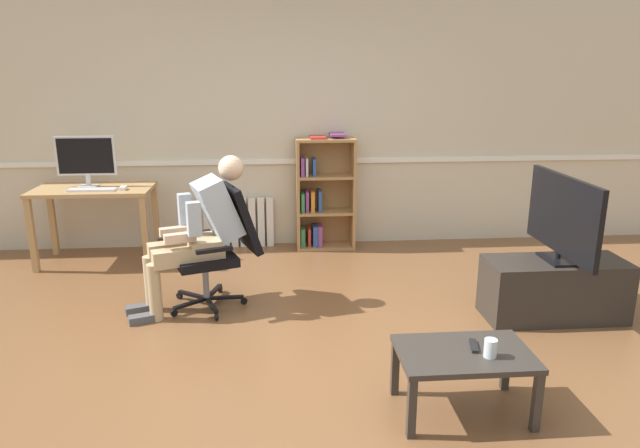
# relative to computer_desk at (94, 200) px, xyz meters

# --- Properties ---
(ground_plane) EXTENTS (18.00, 18.00, 0.00)m
(ground_plane) POSITION_rel_computer_desk_xyz_m (1.97, -2.15, -0.64)
(ground_plane) COLOR brown
(back_wall) EXTENTS (12.00, 0.13, 2.70)m
(back_wall) POSITION_rel_computer_desk_xyz_m (1.97, 0.50, 0.71)
(back_wall) COLOR beige
(back_wall) RESTS_ON ground_plane
(computer_desk) EXTENTS (1.13, 0.61, 0.76)m
(computer_desk) POSITION_rel_computer_desk_xyz_m (0.00, 0.00, 0.00)
(computer_desk) COLOR tan
(computer_desk) RESTS_ON ground_plane
(imac_monitor) EXTENTS (0.57, 0.14, 0.49)m
(imac_monitor) POSITION_rel_computer_desk_xyz_m (-0.06, 0.08, 0.40)
(imac_monitor) COLOR silver
(imac_monitor) RESTS_ON computer_desk
(keyboard) EXTENTS (0.43, 0.12, 0.02)m
(keyboard) POSITION_rel_computer_desk_xyz_m (0.03, -0.14, 0.13)
(keyboard) COLOR silver
(keyboard) RESTS_ON computer_desk
(computer_mouse) EXTENTS (0.06, 0.10, 0.03)m
(computer_mouse) POSITION_rel_computer_desk_xyz_m (0.32, -0.12, 0.13)
(computer_mouse) COLOR white
(computer_mouse) RESTS_ON computer_desk
(bookshelf) EXTENTS (0.62, 0.29, 1.23)m
(bookshelf) POSITION_rel_computer_desk_xyz_m (2.27, 0.29, -0.07)
(bookshelf) COLOR #AD7F4C
(bookshelf) RESTS_ON ground_plane
(radiator) EXTENTS (0.75, 0.08, 0.53)m
(radiator) POSITION_rel_computer_desk_xyz_m (1.37, 0.39, -0.37)
(radiator) COLOR white
(radiator) RESTS_ON ground_plane
(office_chair) EXTENTS (0.78, 0.67, 0.99)m
(office_chair) POSITION_rel_computer_desk_xyz_m (1.33, -1.17, -0.11)
(office_chair) COLOR black
(office_chair) RESTS_ON ground_plane
(person_seated) EXTENTS (0.99, 0.62, 1.23)m
(person_seated) POSITION_rel_computer_desk_xyz_m (1.16, -1.23, 0.02)
(person_seated) COLOR tan
(person_seated) RESTS_ON ground_plane
(tv_stand) EXTENTS (1.06, 0.44, 0.47)m
(tv_stand) POSITION_rel_computer_desk_xyz_m (3.91, -1.65, -0.40)
(tv_stand) COLOR #2D2823
(tv_stand) RESTS_ON ground_plane
(tv_screen) EXTENTS (0.20, 1.01, 0.65)m
(tv_screen) POSITION_rel_computer_desk_xyz_m (3.91, -1.65, 0.17)
(tv_screen) COLOR black
(tv_screen) RESTS_ON tv_stand
(coffee_table) EXTENTS (0.74, 0.48, 0.38)m
(coffee_table) POSITION_rel_computer_desk_xyz_m (2.79, -2.83, -0.31)
(coffee_table) COLOR #332D28
(coffee_table) RESTS_ON ground_plane
(drinking_glass) EXTENTS (0.07, 0.07, 0.10)m
(drinking_glass) POSITION_rel_computer_desk_xyz_m (2.91, -2.91, -0.21)
(drinking_glass) COLOR silver
(drinking_glass) RESTS_ON coffee_table
(spare_remote) EXTENTS (0.07, 0.15, 0.02)m
(spare_remote) POSITION_rel_computer_desk_xyz_m (2.86, -2.79, -0.25)
(spare_remote) COLOR black
(spare_remote) RESTS_ON coffee_table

